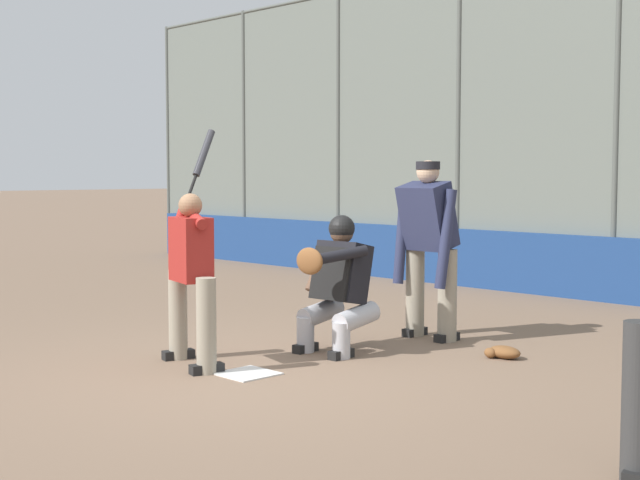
# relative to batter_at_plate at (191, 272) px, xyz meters

# --- Properties ---
(ground_plane) EXTENTS (160.00, 160.00, 0.00)m
(ground_plane) POSITION_rel_batter_at_plate_xyz_m (-0.59, -0.13, -0.81)
(ground_plane) COLOR #7A604C
(home_plate_marker) EXTENTS (0.43, 0.43, 0.01)m
(home_plate_marker) POSITION_rel_batter_at_plate_xyz_m (-0.59, -0.13, -0.80)
(home_plate_marker) COLOR white
(home_plate_marker) RESTS_ON ground_plane
(backstop_fence) EXTENTS (20.18, 0.08, 4.69)m
(backstop_fence) POSITION_rel_batter_at_plate_xyz_m (-0.59, -6.23, 1.63)
(backstop_fence) COLOR #515651
(backstop_fence) RESTS_ON ground_plane
(padding_wall) EXTENTS (19.70, 0.18, 0.84)m
(padding_wall) POSITION_rel_batter_at_plate_xyz_m (-0.59, -6.13, -0.39)
(padding_wall) COLOR navy
(padding_wall) RESTS_ON ground_plane
(batter_at_plate) EXTENTS (0.85, 0.80, 2.06)m
(batter_at_plate) POSITION_rel_batter_at_plate_xyz_m (0.00, 0.00, 0.00)
(batter_at_plate) COLOR gray
(batter_at_plate) RESTS_ON ground_plane
(catcher_behind_plate) EXTENTS (0.68, 0.79, 1.27)m
(catcher_behind_plate) POSITION_rel_batter_at_plate_xyz_m (-0.45, -1.30, -0.15)
(catcher_behind_plate) COLOR #B7B7BC
(catcher_behind_plate) RESTS_ON ground_plane
(umpire_home) EXTENTS (0.73, 0.44, 1.78)m
(umpire_home) POSITION_rel_batter_at_plate_xyz_m (-0.62, -2.43, 0.15)
(umpire_home) COLOR gray
(umpire_home) RESTS_ON ground_plane
(fielding_glove_on_dirt) EXTENTS (0.31, 0.24, 0.11)m
(fielding_glove_on_dirt) POSITION_rel_batter_at_plate_xyz_m (-1.68, -2.18, -0.75)
(fielding_glove_on_dirt) COLOR brown
(fielding_glove_on_dirt) RESTS_ON ground_plane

